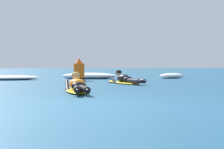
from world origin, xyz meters
name	(u,v)px	position (x,y,z in m)	size (l,w,h in m)	color
ground_plane	(58,80)	(0.00, 10.00, 0.00)	(120.00, 120.00, 0.00)	navy
surfer_near	(78,87)	(-0.08, 2.87, 0.14)	(0.64, 2.52, 0.54)	yellow
surfer_far	(125,80)	(2.10, 6.53, 0.14)	(0.96, 2.56, 0.53)	yellow
whitewater_front	(11,78)	(-2.01, 10.85, 0.10)	(2.52, 1.48, 0.21)	white
whitewater_mid_right	(172,76)	(5.76, 11.11, 0.12)	(1.59, 1.11, 0.26)	white
whitewater_back	(89,76)	(1.61, 11.31, 0.14)	(2.78, 1.68, 0.30)	white
channel_marker_buoy	(79,72)	(0.85, 9.45, 0.38)	(0.49, 0.49, 0.97)	#EA5B0F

